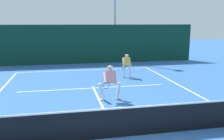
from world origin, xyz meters
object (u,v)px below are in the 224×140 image
Objects in this scene: tennis_ball at (124,109)px; light_pole at (115,6)px; player_near at (110,81)px; player_far at (127,65)px.

light_pole is (2.39, 12.99, 5.11)m from tennis_ball.
tennis_ball is at bearing 103.92° from player_near.
light_pole reaches higher than player_near.
light_pole is at bearing -103.20° from player_near.
player_far is 6.24m from tennis_ball.
light_pole is at bearing -88.21° from player_far.
player_far is (2.02, 4.56, -0.07)m from player_near.
light_pole reaches higher than player_far.
player_far is 8.27m from light_pole.
tennis_ball is 0.01× the size of light_pole.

